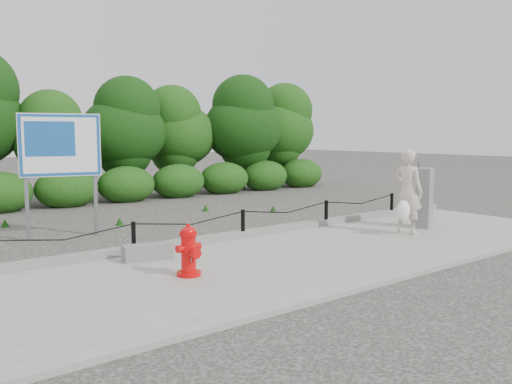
{
  "coord_description": "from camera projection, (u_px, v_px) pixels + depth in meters",
  "views": [
    {
      "loc": [
        -6.79,
        -9.01,
        2.29
      ],
      "look_at": [
        0.51,
        0.2,
        1.0
      ],
      "focal_mm": 38.0,
      "sensor_mm": 36.0,
      "label": 1
    }
  ],
  "objects": [
    {
      "name": "ground",
      "position": [
        243.0,
        241.0,
        11.46
      ],
      "size": [
        90.0,
        90.0,
        0.0
      ],
      "primitive_type": "plane",
      "color": "#2D2B28",
      "rests_on": "ground"
    },
    {
      "name": "pedestrian",
      "position": [
        407.0,
        193.0,
        11.84
      ],
      "size": [
        0.78,
        0.73,
        1.86
      ],
      "rotation": [
        0.0,
        0.0,
        1.71
      ],
      "color": "beige",
      "rests_on": "sidewalk"
    },
    {
      "name": "utility_cabinet",
      "position": [
        424.0,
        198.0,
        12.63
      ],
      "size": [
        0.61,
        0.49,
        1.54
      ],
      "rotation": [
        0.0,
        0.0,
        0.41
      ],
      "color": "gray",
      "rests_on": "sidewalk"
    },
    {
      "name": "concrete_block",
      "position": [
        148.0,
        252.0,
        9.45
      ],
      "size": [
        0.9,
        0.45,
        0.27
      ],
      "primitive_type": "cube",
      "rotation": [
        0.0,
        0.0,
        -0.18
      ],
      "color": "slate",
      "rests_on": "sidewalk"
    },
    {
      "name": "curb",
      "position": [
        242.0,
        234.0,
        11.48
      ],
      "size": [
        14.0,
        0.22,
        0.14
      ],
      "primitive_type": "cube",
      "color": "slate",
      "rests_on": "sidewalk"
    },
    {
      "name": "advertising_sign",
      "position": [
        60.0,
        151.0,
        11.62
      ],
      "size": [
        1.66,
        0.46,
        2.7
      ],
      "rotation": [
        0.0,
        0.0,
        -0.21
      ],
      "color": "slate",
      "rests_on": "ground"
    },
    {
      "name": "treeline",
      "position": [
        108.0,
        126.0,
        18.75
      ],
      "size": [
        20.23,
        3.77,
        4.79
      ],
      "color": "black",
      "rests_on": "ground"
    },
    {
      "name": "sidewalk",
      "position": [
        309.0,
        256.0,
        9.89
      ],
      "size": [
        14.0,
        4.0,
        0.08
      ],
      "primitive_type": "cube",
      "color": "gray",
      "rests_on": "ground"
    },
    {
      "name": "chain_barrier",
      "position": [
        243.0,
        220.0,
        11.41
      ],
      "size": [
        10.06,
        0.06,
        0.6
      ],
      "color": "black",
      "rests_on": "sidewalk"
    },
    {
      "name": "fire_hydrant",
      "position": [
        189.0,
        251.0,
        8.36
      ],
      "size": [
        0.43,
        0.44,
        0.81
      ],
      "rotation": [
        0.0,
        0.0,
        0.06
      ],
      "color": "red",
      "rests_on": "sidewalk"
    }
  ]
}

